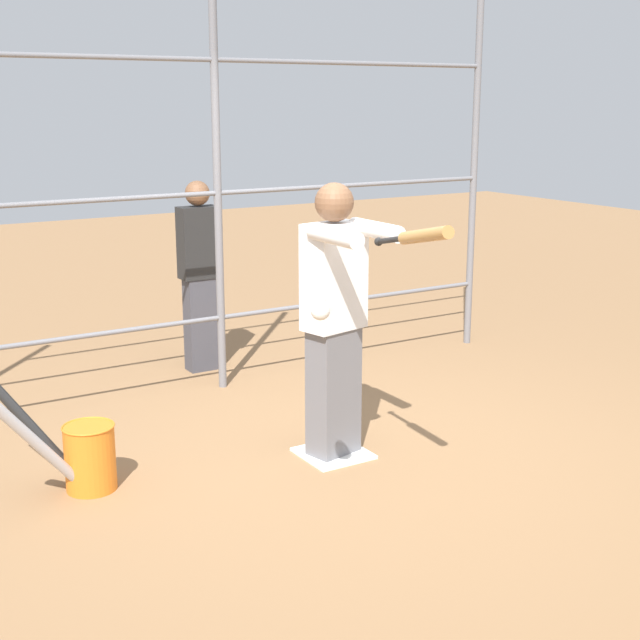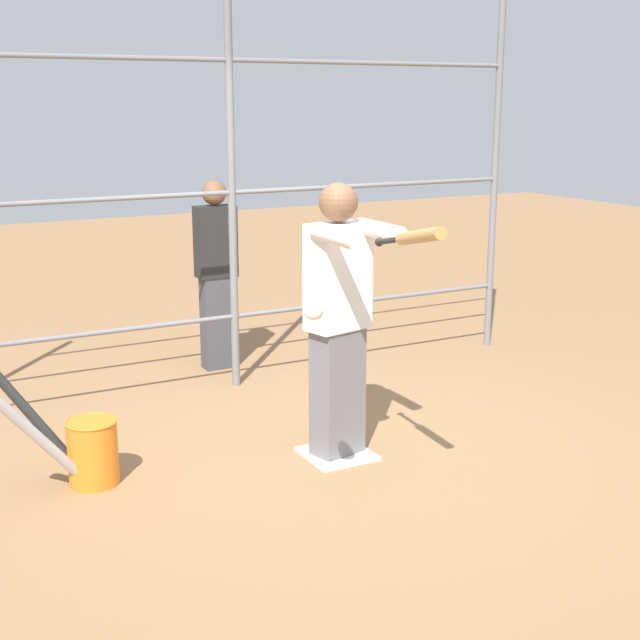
% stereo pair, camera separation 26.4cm
% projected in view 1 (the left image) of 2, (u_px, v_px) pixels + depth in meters
% --- Properties ---
extents(ground_plane, '(24.00, 24.00, 0.00)m').
position_uv_depth(ground_plane, '(333.00, 455.00, 5.57)').
color(ground_plane, olive).
extents(home_plate, '(0.40, 0.40, 0.02)m').
position_uv_depth(home_plate, '(333.00, 453.00, 5.57)').
color(home_plate, white).
rests_on(home_plate, ground).
extents(fence_backstop, '(4.98, 0.06, 2.98)m').
position_uv_depth(fence_backstop, '(218.00, 193.00, 6.53)').
color(fence_backstop, slate).
rests_on(fence_backstop, ground).
extents(batter, '(0.43, 0.63, 1.69)m').
position_uv_depth(batter, '(335.00, 313.00, 5.33)').
color(batter, slate).
rests_on(batter, ground).
extents(baseball_bat_swinging, '(0.20, 0.80, 0.21)m').
position_uv_depth(baseball_bat_swinging, '(418.00, 236.00, 4.40)').
color(baseball_bat_swinging, black).
extents(softball_in_flight, '(0.10, 0.10, 0.10)m').
position_uv_depth(softball_in_flight, '(320.00, 311.00, 4.31)').
color(softball_in_flight, white).
extents(bat_bucket, '(0.75, 0.72, 0.74)m').
position_uv_depth(bat_bucket, '(81.00, 453.00, 5.01)').
color(bat_bucket, orange).
rests_on(bat_bucket, ground).
extents(bystander_behind_fence, '(0.32, 0.20, 1.54)m').
position_uv_depth(bystander_behind_fence, '(200.00, 273.00, 7.15)').
color(bystander_behind_fence, '#3F3F47').
rests_on(bystander_behind_fence, ground).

